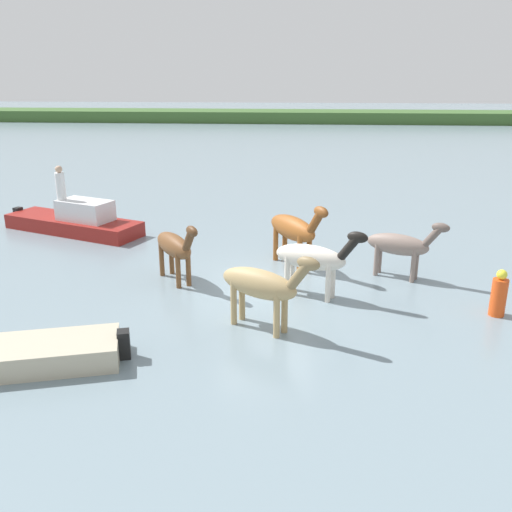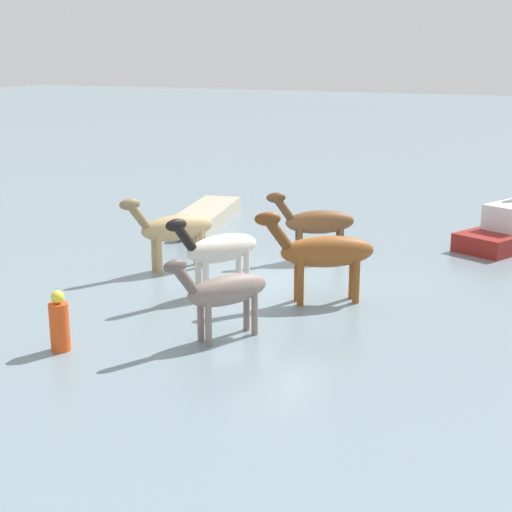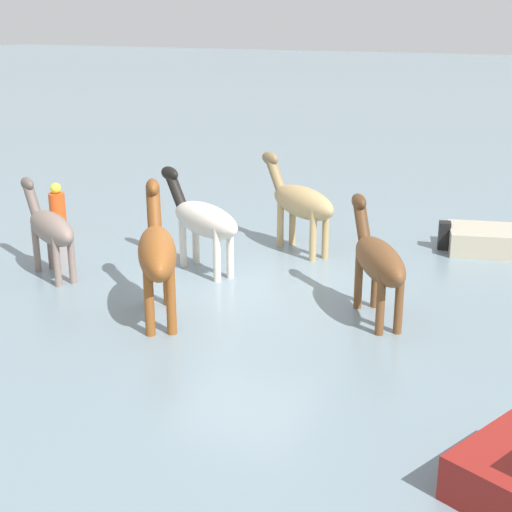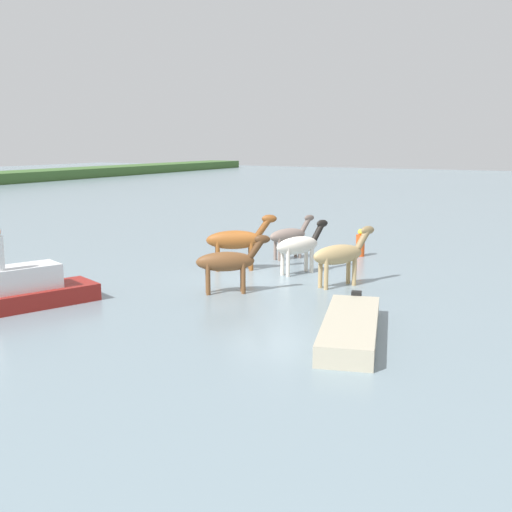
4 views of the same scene
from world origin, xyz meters
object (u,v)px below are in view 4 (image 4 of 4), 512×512
at_px(horse_gray_outer, 228,262).
at_px(horse_rear_stallion, 237,240).
at_px(boat_motor_center, 8,298).
at_px(horse_lead, 299,245).
at_px(horse_dun_straggler, 340,255).
at_px(buoy_channel_marker, 360,244).
at_px(horse_dark_mare, 289,236).
at_px(boat_tender_starboard, 350,331).

bearing_deg(horse_gray_outer, horse_rear_stallion, 79.03).
bearing_deg(horse_gray_outer, boat_motor_center, -171.03).
relative_size(horse_lead, horse_dun_straggler, 1.01).
xyz_separation_m(horse_gray_outer, buoy_channel_marker, (7.99, -1.60, -0.49)).
bearing_deg(buoy_channel_marker, horse_gray_outer, 168.70).
distance_m(horse_gray_outer, horse_dun_straggler, 3.73).
relative_size(horse_gray_outer, buoy_channel_marker, 1.84).
bearing_deg(boat_motor_center, horse_lead, -10.80).
distance_m(horse_rear_stallion, horse_dun_straggler, 4.33).
bearing_deg(horse_dun_straggler, boat_motor_center, 165.53).
bearing_deg(horse_rear_stallion, horse_dun_straggler, -44.53).
relative_size(horse_lead, horse_dark_mare, 1.10).
bearing_deg(horse_lead, buoy_channel_marker, 13.47).
bearing_deg(boat_motor_center, horse_dun_straggler, -23.84).
distance_m(horse_lead, buoy_channel_marker, 4.42).
bearing_deg(boat_motor_center, horse_rear_stallion, 0.72).
bearing_deg(horse_gray_outer, horse_dark_mare, 60.45).
height_order(horse_lead, boat_tender_starboard, horse_lead).
height_order(horse_dark_mare, buoy_channel_marker, horse_dark_mare).
xyz_separation_m(horse_gray_outer, horse_lead, (3.68, -0.77, 0.03)).
bearing_deg(horse_lead, horse_gray_outer, -167.40).
relative_size(boat_motor_center, boat_tender_starboard, 1.13).
xyz_separation_m(horse_rear_stallion, buoy_channel_marker, (4.82, -3.12, -0.61)).
relative_size(horse_gray_outer, horse_dun_straggler, 0.91).
relative_size(boat_motor_center, buoy_channel_marker, 4.72).
bearing_deg(boat_motor_center, horse_gray_outer, -22.72).
bearing_deg(horse_dun_straggler, buoy_channel_marker, 42.96).
height_order(horse_gray_outer, buoy_channel_marker, horse_gray_outer).
height_order(horse_lead, horse_dark_mare, horse_lead).
bearing_deg(horse_gray_outer, boat_tender_starboard, -62.67).
xyz_separation_m(horse_lead, buoy_channel_marker, (4.31, -0.83, -0.52)).
bearing_deg(boat_tender_starboard, horse_dark_mare, -162.12).
xyz_separation_m(horse_rear_stallion, horse_lead, (0.51, -2.29, -0.09)).
distance_m(horse_dun_straggler, buoy_channel_marker, 5.62).
bearing_deg(boat_tender_starboard, buoy_channel_marker, -178.20).
distance_m(horse_lead, boat_tender_starboard, 7.38).
bearing_deg(horse_dark_mare, boat_tender_starboard, -119.00).
xyz_separation_m(boat_tender_starboard, buoy_channel_marker, (10.38, 3.28, 0.34)).
xyz_separation_m(horse_lead, horse_dun_straggler, (-1.16, -1.98, 0.03)).
distance_m(boat_motor_center, buoy_channel_marker, 14.00).
bearing_deg(horse_lead, boat_motor_center, 171.89).
height_order(boat_motor_center, boat_tender_starboard, boat_motor_center).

